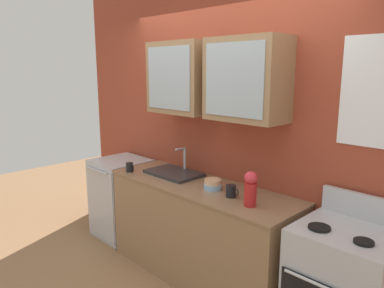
% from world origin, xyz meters
% --- Properties ---
extents(ground_plane, '(10.00, 10.00, 0.00)m').
position_xyz_m(ground_plane, '(0.00, 0.00, 0.00)').
color(ground_plane, '#936B47').
extents(back_wall_unit, '(4.48, 0.44, 2.88)m').
position_xyz_m(back_wall_unit, '(0.01, 0.32, 1.52)').
color(back_wall_unit, '#993D28').
rests_on(back_wall_unit, ground_plane).
extents(counter, '(1.94, 0.63, 0.91)m').
position_xyz_m(counter, '(0.00, 0.00, 0.46)').
color(counter, '#93704C').
rests_on(counter, ground_plane).
extents(sink_faucet, '(0.55, 0.36, 0.26)m').
position_xyz_m(sink_faucet, '(-0.40, 0.05, 0.93)').
color(sink_faucet, '#2D2D30').
rests_on(sink_faucet, counter).
extents(bowl_stack, '(0.16, 0.16, 0.09)m').
position_xyz_m(bowl_stack, '(0.17, -0.01, 0.96)').
color(bowl_stack, '#8CB7E0').
rests_on(bowl_stack, counter).
extents(vase, '(0.10, 0.10, 0.27)m').
position_xyz_m(vase, '(0.64, -0.10, 1.06)').
color(vase, '#B21E1E').
rests_on(vase, counter).
extents(cup_near_sink, '(0.11, 0.07, 0.09)m').
position_xyz_m(cup_near_sink, '(-0.80, -0.21, 0.96)').
color(cup_near_sink, black).
rests_on(cup_near_sink, counter).
extents(cup_near_bowls, '(0.12, 0.08, 0.10)m').
position_xyz_m(cup_near_bowls, '(0.41, -0.05, 0.97)').
color(cup_near_bowls, black).
rests_on(cup_near_bowls, counter).
extents(dishwasher, '(0.57, 0.61, 0.91)m').
position_xyz_m(dishwasher, '(-1.28, -0.00, 0.46)').
color(dishwasher, silver).
rests_on(dishwasher, ground_plane).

